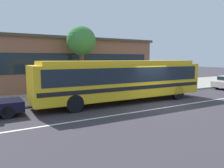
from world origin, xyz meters
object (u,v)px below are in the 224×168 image
(pedestrian_waiting_near_sign, at_px, (50,85))
(bus_stop_sign, at_px, (155,73))
(street_tree_near_stop, at_px, (81,42))
(pedestrian_walking_along_curb, at_px, (121,82))
(transit_bus, at_px, (123,78))

(pedestrian_waiting_near_sign, height_order, bus_stop_sign, bus_stop_sign)
(bus_stop_sign, distance_m, street_tree_near_stop, 6.85)
(bus_stop_sign, relative_size, street_tree_near_stop, 0.46)
(bus_stop_sign, bearing_deg, pedestrian_walking_along_curb, 168.07)
(transit_bus, relative_size, pedestrian_walking_along_curb, 7.25)
(pedestrian_walking_along_curb, bearing_deg, bus_stop_sign, -11.93)
(transit_bus, xyz_separation_m, street_tree_near_stop, (-0.99, 4.77, 2.71))
(transit_bus, relative_size, street_tree_near_stop, 2.16)
(pedestrian_walking_along_curb, height_order, bus_stop_sign, bus_stop_sign)
(pedestrian_waiting_near_sign, bearing_deg, transit_bus, -41.50)
(transit_bus, height_order, bus_stop_sign, transit_bus)
(pedestrian_walking_along_curb, distance_m, street_tree_near_stop, 4.64)
(transit_bus, bearing_deg, street_tree_near_stop, 101.72)
(bus_stop_sign, bearing_deg, pedestrian_waiting_near_sign, 170.82)
(bus_stop_sign, bearing_deg, street_tree_near_stop, 155.18)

